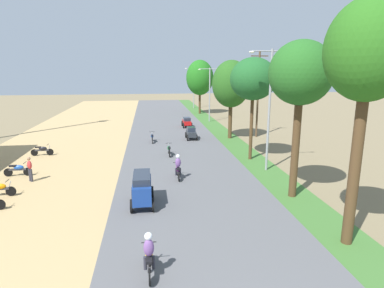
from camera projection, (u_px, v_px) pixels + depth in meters
The scene contains 19 objects.
parked_motorbike_fifth at pixel (18, 169), 21.81m from camera, with size 1.80×0.54×0.94m.
parked_motorbike_sixth at pixel (42, 150), 26.94m from camera, with size 1.80×0.54×0.94m.
pedestrian_on_shoulder at pixel (30, 168), 20.69m from camera, with size 0.43×0.42×1.62m.
median_tree_nearest at pixel (368, 54), 11.85m from camera, with size 3.16×3.16×9.61m.
median_tree_second at pixel (301, 75), 16.98m from camera, with size 3.35×3.35×8.53m.
median_tree_third at pixel (253, 79), 24.64m from camera, with size 3.51×3.51×7.90m.
median_tree_fourth at pixel (231, 84), 32.61m from camera, with size 3.82×3.82×7.89m.
median_tree_fifth at pixel (200, 78), 50.93m from camera, with size 4.26×4.26×8.36m.
streetlamp_near at pixel (270, 103), 22.19m from camera, with size 3.16×0.20×8.32m.
streetlamp_mid at pixel (210, 91), 43.54m from camera, with size 3.16×0.20×7.14m.
streetlamp_far at pixel (194, 85), 58.40m from camera, with size 3.16×0.20×7.23m.
utility_pole_near at pixel (258, 93), 33.77m from camera, with size 1.80×0.20×8.84m.
car_van_blue at pixel (142, 188), 17.06m from camera, with size 1.19×2.41×1.67m.
car_hatchback_charcoal at pixel (191, 133), 33.15m from camera, with size 1.04×2.00×1.23m.
car_sedan_red at pixel (187, 122), 40.00m from camera, with size 1.10×2.26×1.19m.
motorbike_foreground_rider at pixel (149, 255), 11.25m from camera, with size 0.54×1.80×1.66m.
motorbike_ahead_second at pixel (178, 167), 21.21m from camera, with size 0.54×1.80×1.66m.
motorbike_ahead_third at pixel (169, 149), 27.00m from camera, with size 0.54×1.80×0.94m.
motorbike_ahead_fourth at pixel (152, 137), 31.84m from camera, with size 0.54×1.80×0.94m.
Camera 1 is at (-2.40, -4.62, 7.13)m, focal length 30.52 mm.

